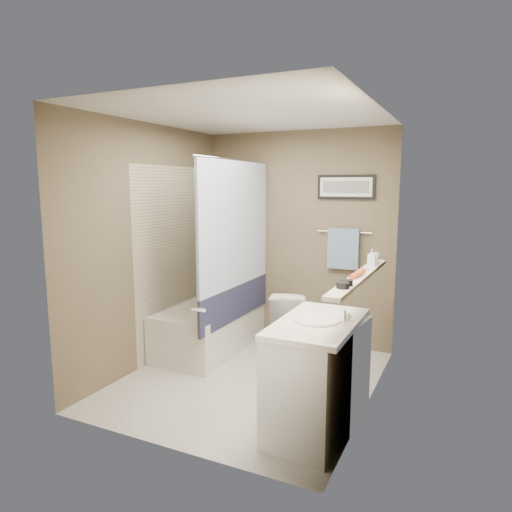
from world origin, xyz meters
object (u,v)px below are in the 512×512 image
at_px(candle_bowl_far, 346,283).
at_px(hair_brush_back, 360,272).
at_px(bathtub, 213,326).
at_px(soap_bottle, 372,257).
at_px(candle_bowl_near, 343,285).
at_px(toilet, 291,320).
at_px(vanity, 318,379).
at_px(glass_jar, 374,258).
at_px(hair_brush_front, 357,274).

xyz_separation_m(candle_bowl_far, hair_brush_back, (0.00, 0.41, 0.00)).
relative_size(bathtub, hair_brush_back, 6.82).
bearing_deg(candle_bowl_far, soap_bottle, 90.00).
bearing_deg(soap_bottle, hair_brush_back, -90.00).
bearing_deg(candle_bowl_near, toilet, 121.69).
bearing_deg(toilet, vanity, 104.90).
distance_m(vanity, glass_jar, 1.25).
height_order(vanity, candle_bowl_far, candle_bowl_far).
xyz_separation_m(toilet, hair_brush_front, (0.98, -1.18, 0.80)).
height_order(bathtub, candle_bowl_near, candle_bowl_near).
bearing_deg(toilet, glass_jar, 138.89).
bearing_deg(hair_brush_back, vanity, -113.74).
height_order(bathtub, hair_brush_front, hair_brush_front).
distance_m(toilet, hair_brush_back, 1.66).
bearing_deg(candle_bowl_far, bathtub, 146.76).
bearing_deg(glass_jar, vanity, -100.73).
distance_m(candle_bowl_far, glass_jar, 0.97).
height_order(toilet, candle_bowl_far, candle_bowl_far).
height_order(toilet, hair_brush_front, hair_brush_front).
xyz_separation_m(bathtub, soap_bottle, (1.79, -0.31, 0.94)).
bearing_deg(candle_bowl_near, candle_bowl_far, 90.00).
xyz_separation_m(candle_bowl_near, glass_jar, (0.00, 1.06, 0.03)).
bearing_deg(bathtub, vanity, -37.73).
relative_size(toilet, hair_brush_back, 3.07).
xyz_separation_m(vanity, hair_brush_back, (0.19, 0.42, 0.74)).
relative_size(candle_bowl_far, hair_brush_back, 0.41).
xyz_separation_m(candle_bowl_far, hair_brush_front, (0.00, 0.31, 0.00)).
bearing_deg(bathtub, toilet, 20.21).
distance_m(candle_bowl_far, soap_bottle, 0.86).
distance_m(candle_bowl_near, soap_bottle, 0.96).
bearing_deg(soap_bottle, bathtub, 170.20).
bearing_deg(soap_bottle, candle_bowl_far, -90.00).
relative_size(candle_bowl_near, hair_brush_front, 0.41).
xyz_separation_m(bathtub, toilet, (0.81, 0.32, 0.09)).
bearing_deg(glass_jar, toilet, 151.84).
bearing_deg(glass_jar, soap_bottle, -90.00).
bearing_deg(soap_bottle, toilet, 147.30).
height_order(vanity, glass_jar, glass_jar).
relative_size(bathtub, toilet, 2.22).
distance_m(vanity, soap_bottle, 1.19).
height_order(hair_brush_front, glass_jar, glass_jar).
distance_m(bathtub, hair_brush_back, 2.13).
distance_m(candle_bowl_far, hair_brush_front, 0.31).
bearing_deg(hair_brush_front, glass_jar, 90.00).
distance_m(candle_bowl_near, candle_bowl_far, 0.09).
bearing_deg(soap_bottle, candle_bowl_near, -90.00).
bearing_deg(toilet, candle_bowl_near, 108.74).
relative_size(bathtub, soap_bottle, 10.35).
relative_size(candle_bowl_far, hair_brush_front, 0.41).
xyz_separation_m(bathtub, vanity, (1.60, -1.18, 0.15)).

